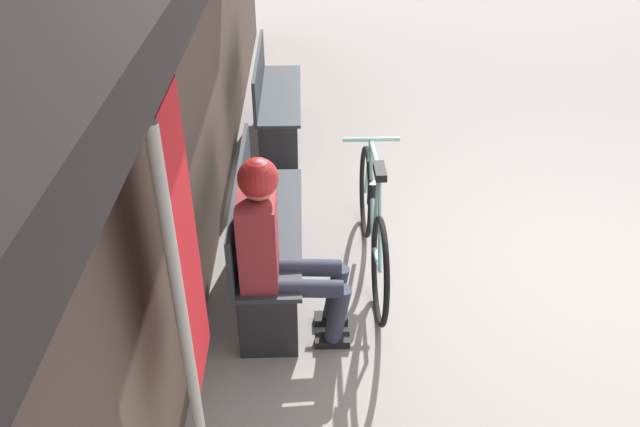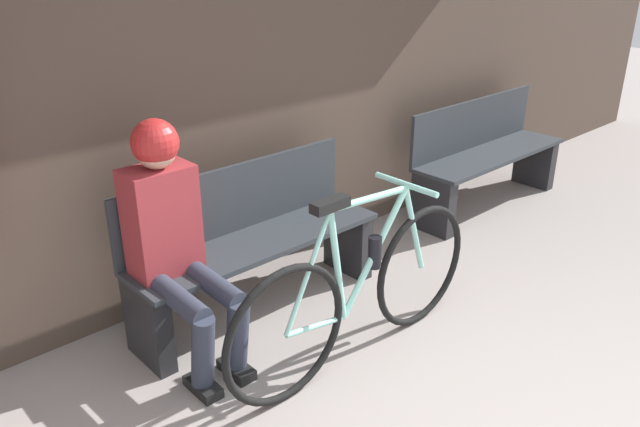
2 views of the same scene
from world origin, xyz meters
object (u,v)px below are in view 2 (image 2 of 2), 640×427
park_bench_near (254,246)px  person_seated (173,230)px  bicycle (360,291)px  park_bench_far (485,158)px

park_bench_near → person_seated: (-0.57, -0.12, 0.32)m
bicycle → person_seated: 0.99m
park_bench_near → park_bench_far: same height
bicycle → park_bench_far: bearing=18.7°
park_bench_near → person_seated: size_ratio=1.22×
person_seated → park_bench_far: (2.92, 0.12, -0.32)m
bicycle → park_bench_near: bearing=97.8°
bicycle → park_bench_far: 2.38m
park_bench_far → person_seated: bearing=-177.7°
person_seated → park_bench_far: bearing=2.3°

